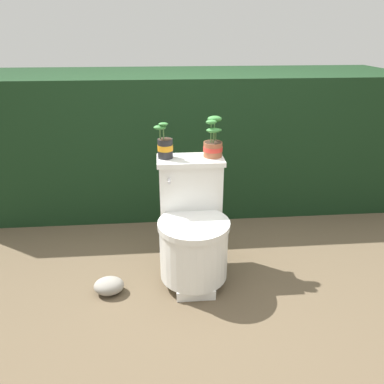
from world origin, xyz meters
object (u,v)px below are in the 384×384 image
(potted_plant_left, at_px, (165,146))
(potted_plant_midleft, at_px, (213,143))
(garden_stone, at_px, (109,286))
(toilet, at_px, (193,231))

(potted_plant_left, relative_size, potted_plant_midleft, 0.91)
(potted_plant_midleft, distance_m, garden_stone, 1.08)
(toilet, height_order, potted_plant_midleft, potted_plant_midleft)
(garden_stone, bearing_deg, potted_plant_left, 40.98)
(potted_plant_midleft, height_order, garden_stone, potted_plant_midleft)
(potted_plant_left, distance_m, potted_plant_midleft, 0.30)
(potted_plant_midleft, bearing_deg, potted_plant_left, -178.75)
(garden_stone, bearing_deg, toilet, 13.92)
(toilet, xyz_separation_m, potted_plant_midleft, (0.14, 0.20, 0.50))
(potted_plant_left, relative_size, garden_stone, 1.22)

